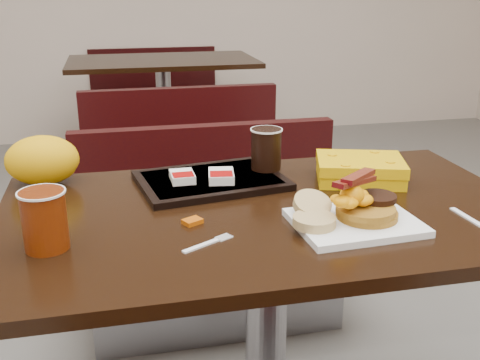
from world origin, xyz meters
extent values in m
cube|color=white|center=(0.15, -0.13, 0.76)|extent=(0.27, 0.21, 0.02)
cylinder|color=#8C5A17|center=(0.18, -0.13, 0.78)|extent=(0.15, 0.15, 0.03)
cylinder|color=black|center=(0.21, -0.10, 0.80)|extent=(0.10, 0.10, 0.01)
ellipsoid|color=orange|center=(0.14, -0.13, 0.82)|extent=(0.10, 0.09, 0.05)
cylinder|color=tan|center=(0.06, -0.14, 0.77)|extent=(0.09, 0.09, 0.02)
cylinder|color=tan|center=(0.07, -0.08, 0.79)|extent=(0.10, 0.10, 0.05)
cylinder|color=#8D2F05|center=(-0.47, -0.10, 0.81)|extent=(0.11, 0.11, 0.12)
cube|color=white|center=(0.41, -0.17, 0.75)|extent=(0.02, 0.15, 0.00)
cube|color=#B04807|center=(-0.18, -0.04, 0.75)|extent=(0.05, 0.04, 0.01)
cube|color=#8C0504|center=(-0.13, 0.11, 0.75)|extent=(0.05, 0.04, 0.01)
cube|color=black|center=(-0.10, 0.19, 0.76)|extent=(0.39, 0.31, 0.02)
cube|color=silver|center=(-0.17, 0.18, 0.78)|extent=(0.06, 0.08, 0.02)
cube|color=silver|center=(-0.08, 0.17, 0.78)|extent=(0.07, 0.09, 0.02)
cylinder|color=black|center=(0.06, 0.23, 0.82)|extent=(0.08, 0.08, 0.11)
cube|color=#D09B03|center=(0.28, 0.13, 0.78)|extent=(0.26, 0.22, 0.06)
ellipsoid|color=#F3A808|center=(-0.51, 0.28, 0.81)|extent=(0.20, 0.16, 0.13)
camera|label=1|loc=(-0.32, -1.15, 1.24)|focal=42.62mm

